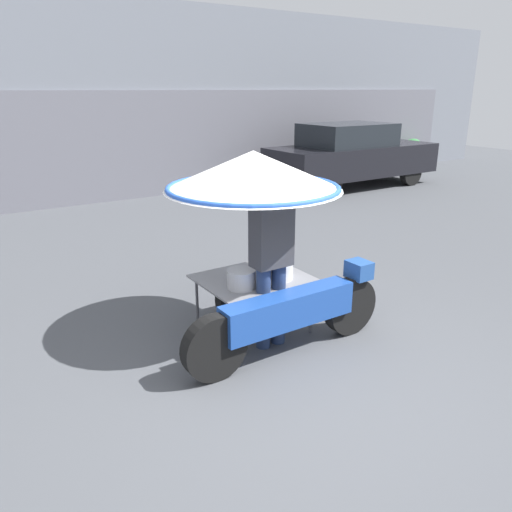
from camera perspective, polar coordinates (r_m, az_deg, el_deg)
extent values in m
plane|color=#4C4F54|center=(4.58, 5.83, -13.67)|extent=(36.00, 36.00, 0.00)
cube|color=gray|center=(12.42, -22.75, 15.91)|extent=(28.00, 2.00, 4.29)
cube|color=slate|center=(11.47, -21.09, 11.22)|extent=(23.80, 0.06, 2.40)
cylinder|color=black|center=(5.27, 10.68, -5.62)|extent=(0.61, 0.14, 0.61)
cylinder|color=black|center=(4.41, -4.75, -10.41)|extent=(0.61, 0.14, 0.61)
cube|color=#1E479E|center=(4.72, 3.74, -6.13)|extent=(1.41, 0.24, 0.32)
cube|color=#234C93|center=(5.19, 11.68, -1.54)|extent=(0.20, 0.24, 0.18)
cylinder|color=black|center=(5.47, -1.88, -4.73)|extent=(0.54, 0.14, 0.54)
cylinder|color=#515156|center=(5.22, 6.31, -5.88)|extent=(0.03, 0.03, 0.57)
cylinder|color=#515156|center=(5.78, 1.42, -3.25)|extent=(0.03, 0.03, 0.57)
cylinder|color=#515156|center=(4.73, -2.43, -8.46)|extent=(0.03, 0.03, 0.57)
cylinder|color=#515156|center=(5.35, -6.74, -5.26)|extent=(0.03, 0.03, 0.57)
cube|color=gray|center=(5.13, -0.31, -2.60)|extent=(1.08, 0.91, 0.02)
cylinder|color=#B2B2B7|center=(4.98, -0.32, 2.42)|extent=(0.03, 0.03, 0.92)
cone|color=white|center=(4.84, -0.33, 9.77)|extent=(1.73, 1.73, 0.37)
torus|color=blue|center=(4.87, -0.33, 7.83)|extent=(1.70, 1.70, 0.05)
cylinder|color=#B7B7BC|center=(4.85, -1.69, -2.62)|extent=(0.28, 0.28, 0.18)
cylinder|color=silver|center=(5.09, 2.32, -1.39)|extent=(0.35, 0.35, 0.22)
cylinder|color=navy|center=(4.86, 0.84, -5.95)|extent=(0.14, 0.14, 0.84)
cylinder|color=navy|center=(4.95, 2.57, -5.47)|extent=(0.14, 0.14, 0.84)
cube|color=#38383D|center=(4.65, 1.80, 2.56)|extent=(0.38, 0.22, 0.63)
sphere|color=#A87A5B|center=(4.55, 1.85, 7.74)|extent=(0.23, 0.23, 0.23)
cylinder|color=black|center=(13.90, 17.27, 9.03)|extent=(0.63, 0.20, 0.63)
cylinder|color=black|center=(14.87, 12.88, 9.97)|extent=(0.63, 0.20, 0.63)
cylinder|color=black|center=(11.88, 8.38, 8.15)|extent=(0.63, 0.20, 0.63)
cylinder|color=black|center=(12.99, 4.04, 9.19)|extent=(0.63, 0.20, 0.63)
cube|color=black|center=(13.31, 10.98, 10.73)|extent=(4.56, 1.73, 0.74)
cube|color=#1E2328|center=(13.08, 10.41, 13.48)|extent=(2.19, 1.52, 0.55)
cylinder|color=#2D2D33|center=(17.03, 17.32, 10.11)|extent=(0.44, 0.44, 0.32)
sphere|color=#388442|center=(16.98, 17.47, 11.57)|extent=(0.66, 0.66, 0.66)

